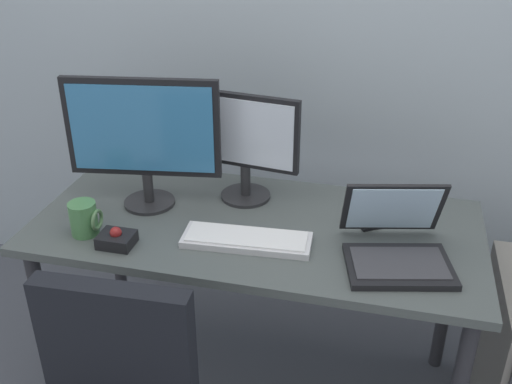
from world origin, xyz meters
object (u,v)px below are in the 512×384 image
object	(u,v)px
monitor_side	(245,141)
trackball_mouse	(117,239)
coffee_mug	(84,219)
keyboard	(245,239)
laptop	(397,244)
monitor_main	(143,135)
cell_phone	(363,219)

from	to	relation	value
monitor_side	trackball_mouse	world-z (taller)	monitor_side
monitor_side	trackball_mouse	xyz separation A→B (m)	(-0.32, -0.40, -0.20)
coffee_mug	keyboard	bearing A→B (deg)	7.54
monitor_side	trackball_mouse	bearing A→B (deg)	-127.92
coffee_mug	trackball_mouse	bearing A→B (deg)	-17.19
laptop	keyboard	bearing A→B (deg)	-176.87
laptop	trackball_mouse	world-z (taller)	laptop
laptop	coffee_mug	xyz separation A→B (m)	(-0.99, -0.09, 0.00)
monitor_side	laptop	xyz separation A→B (m)	(0.54, -0.27, -0.17)
keyboard	coffee_mug	size ratio (longest dim) A/B	3.71
monitor_main	coffee_mug	size ratio (longest dim) A/B	4.64
keyboard	coffee_mug	bearing A→B (deg)	-172.46
monitor_side	keyboard	size ratio (longest dim) A/B	0.94
monitor_main	trackball_mouse	bearing A→B (deg)	-88.95
monitor_side	cell_phone	world-z (taller)	monitor_side
laptop	cell_phone	world-z (taller)	laptop
monitor_main	cell_phone	world-z (taller)	monitor_main
monitor_side	keyboard	bearing A→B (deg)	-75.43
monitor_side	laptop	size ratio (longest dim) A/B	1.04
keyboard	coffee_mug	world-z (taller)	coffee_mug
keyboard	cell_phone	bearing A→B (deg)	33.45
keyboard	trackball_mouse	xyz separation A→B (m)	(-0.39, -0.11, 0.01)
monitor_main	laptop	world-z (taller)	monitor_main
keyboard	laptop	xyz separation A→B (m)	(0.47, 0.03, 0.04)
cell_phone	trackball_mouse	bearing A→B (deg)	172.22
trackball_mouse	monitor_side	bearing A→B (deg)	52.08
monitor_side	cell_phone	xyz separation A→B (m)	(0.43, -0.06, -0.22)
trackball_mouse	cell_phone	bearing A→B (deg)	24.62
coffee_mug	laptop	bearing A→B (deg)	5.46
trackball_mouse	cell_phone	xyz separation A→B (m)	(0.74, 0.34, -0.02)
monitor_side	keyboard	xyz separation A→B (m)	(0.08, -0.30, -0.21)
monitor_side	coffee_mug	size ratio (longest dim) A/B	3.48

